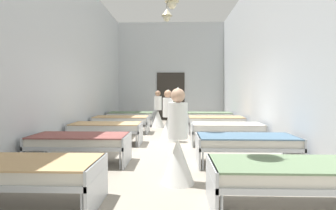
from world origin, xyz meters
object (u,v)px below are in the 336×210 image
bed_left_row_1 (80,141)px  bed_right_row_4 (209,115)px  bed_left_row_3 (121,120)px  bed_right_row_0 (290,174)px  bed_right_row_2 (227,128)px  potted_plant (177,106)px  nurse_near_aisle (168,123)px  nurse_far_aisle (178,149)px  bed_right_row_3 (216,121)px  bed_left_row_2 (106,128)px  bed_left_row_0 (22,171)px  nurse_mid_aisle (158,114)px  bed_right_row_1 (246,142)px  bed_left_row_4 (131,115)px

bed_left_row_1 → bed_right_row_4: size_ratio=1.00×
bed_left_row_3 → bed_right_row_0: bearing=-60.3°
bed_right_row_2 → potted_plant: potted_plant is taller
bed_left_row_3 → nurse_near_aisle: size_ratio=1.28×
nurse_far_aisle → bed_left_row_1: bearing=-35.1°
bed_left_row_3 → potted_plant: (1.92, 1.80, 0.41)m
bed_right_row_0 → bed_left_row_3: bearing=119.7°
bed_left_row_1 → bed_right_row_2: same height
bed_right_row_0 → bed_right_row_3: (0.00, 5.70, 0.00)m
bed_right_row_0 → bed_left_row_2: 5.00m
bed_left_row_0 → bed_right_row_4: 8.27m
potted_plant → bed_right_row_2: bearing=-70.3°
bed_left_row_2 → bed_left_row_1: bearing=-90.0°
bed_left_row_1 → nurse_mid_aisle: bearing=77.2°
bed_left_row_2 → bed_right_row_2: same height
bed_right_row_1 → potted_plant: potted_plant is taller
bed_left_row_3 → bed_right_row_4: 3.76m
bed_left_row_0 → potted_plant: size_ratio=1.31×
bed_left_row_0 → nurse_mid_aisle: (1.17, 7.07, 0.09)m
bed_left_row_2 → nurse_mid_aisle: nurse_mid_aisle is taller
bed_right_row_4 → nurse_far_aisle: size_ratio=1.28×
bed_right_row_1 → bed_right_row_3: (0.00, 3.80, 0.00)m
bed_right_row_1 → nurse_mid_aisle: bearing=111.9°
bed_left_row_2 → nurse_near_aisle: (1.66, 0.42, 0.09)m
bed_left_row_4 → potted_plant: potted_plant is taller
bed_right_row_4 → nurse_mid_aisle: 2.14m
bed_right_row_2 → bed_left_row_4: size_ratio=1.00×
bed_right_row_4 → bed_right_row_2: bearing=-90.0°
nurse_mid_aisle → bed_right_row_4: bearing=-144.5°
bed_left_row_2 → bed_right_row_3: same height
bed_left_row_2 → nurse_near_aisle: size_ratio=1.28×
bed_left_row_1 → nurse_near_aisle: (1.66, 2.32, 0.09)m
bed_left_row_4 → bed_right_row_4: size_ratio=1.00×
bed_left_row_4 → bed_left_row_3: bearing=-90.0°
bed_right_row_0 → bed_right_row_1: 1.90m
nurse_mid_aisle → bed_right_row_1: bearing=133.1°
bed_left_row_3 → potted_plant: size_ratio=1.31×
bed_left_row_0 → bed_left_row_3: (0.00, 5.70, 0.00)m
bed_right_row_1 → nurse_mid_aisle: size_ratio=1.28×
bed_right_row_3 → nurse_far_aisle: nurse_far_aisle is taller
bed_right_row_2 → bed_right_row_3: 1.90m
bed_left_row_3 → bed_right_row_3: (3.25, 0.00, 0.00)m
nurse_near_aisle → bed_left_row_3: bearing=-40.0°
bed_right_row_0 → potted_plant: potted_plant is taller
bed_right_row_1 → bed_left_row_2: (-3.25, 1.90, 0.00)m
bed_left_row_2 → bed_right_row_4: bearing=49.5°
bed_left_row_1 → bed_left_row_2: 1.90m
bed_left_row_2 → bed_right_row_1: bearing=-30.3°
bed_right_row_0 → nurse_far_aisle: bearing=146.7°
bed_left_row_2 → bed_left_row_3: same height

